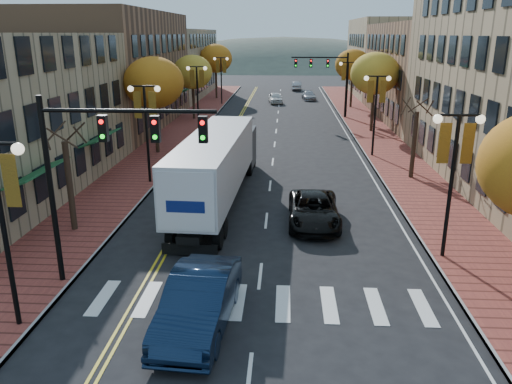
# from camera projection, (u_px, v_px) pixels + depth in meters

# --- Properties ---
(ground) EXTENTS (200.00, 200.00, 0.00)m
(ground) POSITION_uv_depth(u_px,v_px,m) (254.00, 335.00, 15.53)
(ground) COLOR black
(ground) RESTS_ON ground
(sidewalk_left) EXTENTS (4.00, 85.00, 0.15)m
(sidewalk_left) POSITION_uv_depth(u_px,v_px,m) (180.00, 132.00, 46.92)
(sidewalk_left) COLOR brown
(sidewalk_left) RESTS_ON ground
(sidewalk_right) EXTENTS (4.00, 85.00, 0.15)m
(sidewalk_right) POSITION_uv_depth(u_px,v_px,m) (373.00, 134.00, 45.91)
(sidewalk_right) COLOR brown
(sidewalk_right) RESTS_ON ground
(building_left_mid) EXTENTS (12.00, 24.00, 11.00)m
(building_left_mid) POSITION_uv_depth(u_px,v_px,m) (105.00, 70.00, 49.05)
(building_left_mid) COLOR brown
(building_left_mid) RESTS_ON ground
(building_left_far) EXTENTS (12.00, 26.00, 9.50)m
(building_left_far) POSITION_uv_depth(u_px,v_px,m) (164.00, 63.00, 73.05)
(building_left_far) COLOR #9E8966
(building_left_far) RESTS_ON ground
(building_right_mid) EXTENTS (15.00, 24.00, 10.00)m
(building_right_mid) POSITION_uv_depth(u_px,v_px,m) (452.00, 72.00, 52.91)
(building_right_mid) COLOR brown
(building_right_mid) RESTS_ON ground
(building_right_far) EXTENTS (15.00, 20.00, 11.00)m
(building_right_far) POSITION_uv_depth(u_px,v_px,m) (406.00, 58.00, 73.68)
(building_right_far) COLOR #9E8966
(building_right_far) RESTS_ON ground
(tree_left_a) EXTENTS (0.28, 0.28, 4.20)m
(tree_left_a) POSITION_uv_depth(u_px,v_px,m) (70.00, 186.00, 22.96)
(tree_left_a) COLOR #382619
(tree_left_a) RESTS_ON sidewalk_left
(tree_left_b) EXTENTS (4.48, 4.48, 7.21)m
(tree_left_b) POSITION_uv_depth(u_px,v_px,m) (154.00, 83.00, 37.20)
(tree_left_b) COLOR #382619
(tree_left_b) RESTS_ON sidewalk_left
(tree_left_c) EXTENTS (4.16, 4.16, 6.69)m
(tree_left_c) POSITION_uv_depth(u_px,v_px,m) (193.00, 72.00, 52.54)
(tree_left_c) COLOR #382619
(tree_left_c) RESTS_ON sidewalk_left
(tree_left_d) EXTENTS (4.61, 4.61, 7.42)m
(tree_left_d) POSITION_uv_depth(u_px,v_px,m) (216.00, 58.00, 69.49)
(tree_left_d) COLOR #382619
(tree_left_d) RESTS_ON sidewalk_left
(tree_right_b) EXTENTS (0.28, 0.28, 4.20)m
(tree_right_b) POSITION_uv_depth(u_px,v_px,m) (414.00, 145.00, 31.46)
(tree_right_b) COLOR #382619
(tree_right_b) RESTS_ON sidewalk_right
(tree_right_c) EXTENTS (4.48, 4.48, 7.21)m
(tree_right_c) POSITION_uv_depth(u_px,v_px,m) (375.00, 73.00, 45.70)
(tree_right_c) COLOR #382619
(tree_right_c) RESTS_ON sidewalk_right
(tree_right_d) EXTENTS (4.35, 4.35, 7.00)m
(tree_right_d) POSITION_uv_depth(u_px,v_px,m) (353.00, 65.00, 60.96)
(tree_right_d) COLOR #382619
(tree_right_d) RESTS_ON sidewalk_right
(lamp_left_b) EXTENTS (1.96, 0.36, 6.05)m
(lamp_left_b) POSITION_uv_depth(u_px,v_px,m) (146.00, 115.00, 29.86)
(lamp_left_b) COLOR black
(lamp_left_b) RESTS_ON ground
(lamp_left_c) EXTENTS (1.96, 0.36, 6.05)m
(lamp_left_c) POSITION_uv_depth(u_px,v_px,m) (197.00, 85.00, 46.98)
(lamp_left_c) COLOR black
(lamp_left_c) RESTS_ON ground
(lamp_left_d) EXTENTS (1.96, 0.36, 6.05)m
(lamp_left_d) POSITION_uv_depth(u_px,v_px,m) (221.00, 71.00, 64.10)
(lamp_left_d) COLOR black
(lamp_left_d) RESTS_ON ground
(lamp_right_a) EXTENTS (1.96, 0.36, 6.05)m
(lamp_right_a) POSITION_uv_depth(u_px,v_px,m) (454.00, 159.00, 19.51)
(lamp_right_a) COLOR black
(lamp_right_a) RESTS_ON ground
(lamp_right_b) EXTENTS (1.96, 0.36, 6.05)m
(lamp_right_b) POSITION_uv_depth(u_px,v_px,m) (376.00, 100.00, 36.62)
(lamp_right_b) COLOR black
(lamp_right_b) RESTS_ON ground
(lamp_right_c) EXTENTS (1.96, 0.36, 6.05)m
(lamp_right_c) POSITION_uv_depth(u_px,v_px,m) (348.00, 79.00, 53.74)
(lamp_right_c) COLOR black
(lamp_right_c) RESTS_ON ground
(traffic_mast_near) EXTENTS (6.10, 0.35, 7.00)m
(traffic_mast_near) POSITION_uv_depth(u_px,v_px,m) (101.00, 156.00, 17.19)
(traffic_mast_near) COLOR black
(traffic_mast_near) RESTS_ON ground
(traffic_mast_far) EXTENTS (6.10, 0.34, 7.00)m
(traffic_mast_far) POSITION_uv_depth(u_px,v_px,m) (329.00, 73.00, 53.66)
(traffic_mast_far) COLOR black
(traffic_mast_far) RESTS_ON ground
(semi_truck) EXTENTS (3.19, 15.88, 3.95)m
(semi_truck) POSITION_uv_depth(u_px,v_px,m) (219.00, 161.00, 27.25)
(semi_truck) COLOR black
(semi_truck) RESTS_ON ground
(navy_sedan) EXTENTS (2.28, 5.55, 1.79)m
(navy_sedan) POSITION_uv_depth(u_px,v_px,m) (199.00, 301.00, 15.76)
(navy_sedan) COLOR black
(navy_sedan) RESTS_ON ground
(black_suv) EXTENTS (2.46, 5.28, 1.46)m
(black_suv) POSITION_uv_depth(u_px,v_px,m) (314.00, 210.00, 24.40)
(black_suv) COLOR black
(black_suv) RESTS_ON ground
(car_far_white) EXTENTS (2.19, 4.34, 1.42)m
(car_far_white) POSITION_uv_depth(u_px,v_px,m) (275.00, 98.00, 66.58)
(car_far_white) COLOR silver
(car_far_white) RESTS_ON ground
(car_far_silver) EXTENTS (2.04, 4.26, 1.20)m
(car_far_silver) POSITION_uv_depth(u_px,v_px,m) (309.00, 96.00, 70.08)
(car_far_silver) COLOR #98989F
(car_far_silver) RESTS_ON ground
(car_far_oncoming) EXTENTS (1.55, 4.29, 1.41)m
(car_far_oncoming) POSITION_uv_depth(u_px,v_px,m) (296.00, 86.00, 81.92)
(car_far_oncoming) COLOR #A09FA6
(car_far_oncoming) RESTS_ON ground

